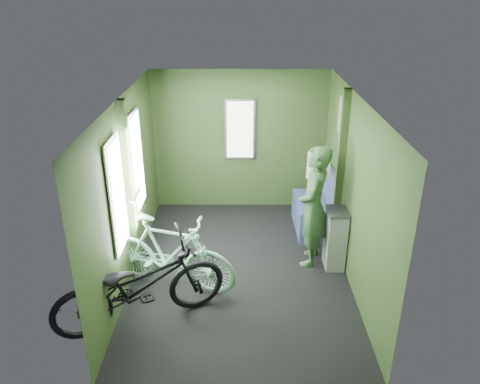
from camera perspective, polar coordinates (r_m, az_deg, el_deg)
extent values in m
plane|color=black|center=(6.34, 0.00, -9.48)|extent=(4.00, 4.00, 0.00)
cube|color=silver|center=(5.40, 0.00, 11.22)|extent=(2.80, 4.00, 0.02)
cube|color=#314620|center=(7.64, 0.00, 6.24)|extent=(2.80, 0.02, 2.30)
cube|color=#314620|center=(4.04, 0.00, -11.74)|extent=(2.80, 0.02, 2.30)
cube|color=#314620|center=(5.94, -13.63, 0.04)|extent=(0.02, 4.00, 2.30)
cube|color=#314620|center=(5.94, 13.63, 0.04)|extent=(0.02, 4.00, 2.30)
cube|color=#314620|center=(5.93, -13.25, 0.04)|extent=(0.08, 0.12, 2.30)
cube|color=silver|center=(5.37, -14.63, -0.44)|extent=(0.02, 0.56, 1.34)
cube|color=silver|center=(6.35, -12.34, 3.73)|extent=(0.02, 0.56, 1.34)
cube|color=white|center=(5.17, -15.14, 4.90)|extent=(0.00, 0.12, 0.12)
cube|color=white|center=(6.19, -12.69, 8.33)|extent=(0.00, 0.12, 0.12)
cylinder|color=silver|center=(5.94, -12.55, -0.40)|extent=(0.03, 0.40, 0.03)
cube|color=#314620|center=(6.47, 12.05, 2.23)|extent=(0.10, 0.10, 2.30)
cube|color=white|center=(6.53, 12.34, 8.92)|extent=(0.02, 0.40, 0.50)
cube|color=silver|center=(7.54, 0.00, 7.57)|extent=(0.50, 0.02, 1.00)
imported|color=black|center=(5.60, -11.58, -15.30)|extent=(2.07, 1.49, 1.07)
imported|color=#9CE5BC|center=(6.07, -8.27, -11.46)|extent=(1.80, 1.09, 1.07)
imported|color=#32572F|center=(6.19, 8.95, -1.78)|extent=(0.54, 0.69, 1.66)
cube|color=silver|center=(6.29, 9.53, 3.13)|extent=(0.31, 0.15, 0.37)
cube|color=gray|center=(6.33, 11.54, -5.60)|extent=(0.25, 0.35, 0.84)
cube|color=navy|center=(7.31, 8.83, -2.74)|extent=(0.54, 0.95, 0.47)
cube|color=navy|center=(7.14, 10.90, 0.82)|extent=(0.08, 0.94, 0.52)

